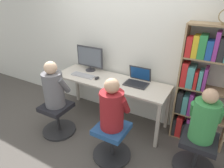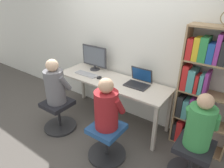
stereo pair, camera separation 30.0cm
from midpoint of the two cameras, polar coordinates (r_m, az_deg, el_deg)
The scene contains 14 objects.
ground_plane at distance 3.43m, azimuth -0.61°, elevation -12.41°, with size 14.00×14.00×0.00m, color #4C4742.
wall_back at distance 3.36m, azimuth 6.29°, elevation 11.50°, with size 10.00×0.05×2.60m.
desk at distance 3.28m, azimuth 2.52°, elevation -0.18°, with size 1.93×0.61×0.77m.
desktop_monitor at distance 3.58m, azimuth -2.68°, elevation 7.52°, with size 0.53×0.18×0.44m.
laptop at distance 3.10m, azimuth 10.29°, elevation 0.60°, with size 0.36×0.30×0.25m.
keyboard at distance 3.44m, azimuth -4.91°, elevation 2.80°, with size 0.42×0.14×0.03m.
computer_mouse_by_keyboard at distance 3.29m, azimuth -1.11°, elevation 1.86°, with size 0.07×0.10×0.04m.
office_chair_left at distance 3.37m, azimuth -12.47°, elevation -8.53°, with size 0.53×0.53×0.50m.
office_chair_right at distance 2.80m, azimuth 1.68°, elevation -15.98°, with size 0.53×0.53×0.50m.
person_at_monitor at distance 3.10m, azimuth -13.36°, elevation -0.08°, with size 0.36×0.34×0.71m.
person_at_laptop at distance 2.48m, azimuth 1.91°, elevation -6.63°, with size 0.37×0.33×0.69m.
bookshelf at distance 2.94m, azimuth 26.57°, elevation -2.15°, with size 0.74×0.27×1.74m.
office_chair_side at distance 2.79m, azimuth 24.88°, elevation -19.15°, with size 0.53×0.53×0.50m.
person_near_shelf at distance 2.48m, azimuth 27.19°, elevation -10.25°, with size 0.36×0.32×0.66m.
Camera 2 is at (1.73, -2.08, 2.13)m, focal length 32.00 mm.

